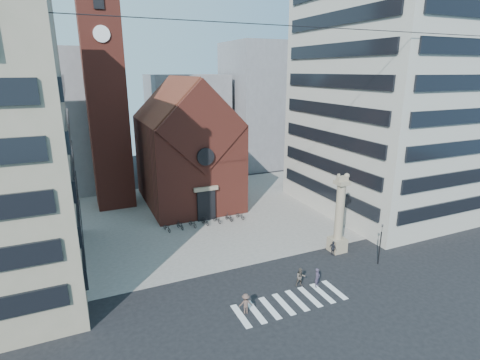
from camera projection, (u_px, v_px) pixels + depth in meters
name	position (u px, v px, depth m)	size (l,w,h in m)	color
ground	(268.00, 286.00, 33.80)	(120.00, 120.00, 0.00)	black
piazza	(201.00, 214.00, 50.45)	(46.00, 30.00, 0.05)	#9C958E
zebra_crossing	(290.00, 302.00, 31.38)	(10.20, 3.20, 0.01)	white
church	(187.00, 148.00, 53.51)	(12.00, 16.65, 18.00)	maroon
campanile	(106.00, 93.00, 50.02)	(5.50, 5.50, 31.20)	maroon
building_right	(389.00, 92.00, 49.17)	(18.00, 22.00, 32.00)	#A7A397
bg_block_left	(34.00, 122.00, 57.98)	(16.00, 14.00, 22.00)	gray
bg_block_mid	(187.00, 122.00, 73.06)	(14.00, 12.00, 18.00)	gray
bg_block_right	(267.00, 105.00, 75.83)	(16.00, 14.00, 24.00)	gray
lion_column	(339.00, 221.00, 39.36)	(1.63, 1.60, 8.68)	gray
traffic_light	(380.00, 243.00, 36.96)	(0.13, 0.16, 4.30)	black
pedestrian_0	(317.00, 278.00, 33.44)	(0.65, 0.43, 1.79)	#393144
pedestrian_1	(301.00, 277.00, 33.51)	(0.87, 0.67, 1.78)	#504740
pedestrian_2	(333.00, 248.00, 39.16)	(0.93, 0.39, 1.59)	#25262C
pedestrian_3	(246.00, 304.00, 29.78)	(1.11, 0.64, 1.71)	brown
scooter_0	(167.00, 228.00, 45.06)	(0.61, 1.74, 0.91)	black
scooter_1	(180.00, 225.00, 45.67)	(0.48, 1.69, 1.01)	black
scooter_2	(193.00, 223.00, 46.31)	(0.61, 1.74, 0.91)	black
scooter_3	(205.00, 221.00, 46.93)	(0.48, 1.69, 1.01)	black
scooter_4	(217.00, 219.00, 47.57)	(0.61, 1.74, 0.91)	black
scooter_5	(229.00, 217.00, 48.18)	(0.48, 1.69, 1.01)	black
scooter_6	(240.00, 215.00, 48.82)	(0.61, 1.74, 0.91)	black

